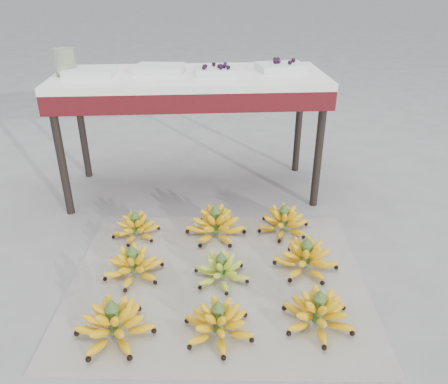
{
  "coord_description": "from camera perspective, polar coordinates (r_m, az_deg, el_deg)",
  "views": [
    {
      "loc": [
        -0.05,
        -1.48,
        1.2
      ],
      "look_at": [
        0.07,
        0.36,
        0.26
      ],
      "focal_mm": 35.0,
      "sensor_mm": 36.0,
      "label": 1
    }
  ],
  "objects": [
    {
      "name": "ground",
      "position": [
        1.9,
        -1.51,
        -11.92
      ],
      "size": [
        60.0,
        60.0,
        0.0
      ],
      "primitive_type": "plane",
      "color": "slate",
      "rests_on": "ground"
    },
    {
      "name": "newspaper_mat",
      "position": [
        1.92,
        -0.79,
        -11.27
      ],
      "size": [
        1.33,
        1.15,
        0.01
      ],
      "primitive_type": "cube",
      "rotation": [
        0.0,
        0.0,
        -0.08
      ],
      "color": "white",
      "rests_on": "ground"
    },
    {
      "name": "bunch_front_left",
      "position": [
        1.68,
        -14.15,
        -16.37
      ],
      "size": [
        0.35,
        0.35,
        0.17
      ],
      "rotation": [
        0.0,
        0.0,
        -0.26
      ],
      "color": "#FFC000",
      "rests_on": "newspaper_mat"
    },
    {
      "name": "bunch_front_center",
      "position": [
        1.64,
        -0.74,
        -16.71
      ],
      "size": [
        0.34,
        0.34,
        0.16
      ],
      "rotation": [
        0.0,
        0.0,
        0.4
      ],
      "color": "#FFC000",
      "rests_on": "newspaper_mat"
    },
    {
      "name": "bunch_front_right",
      "position": [
        1.71,
        12.16,
        -15.14
      ],
      "size": [
        0.32,
        0.32,
        0.17
      ],
      "rotation": [
        0.0,
        0.0,
        0.22
      ],
      "color": "#FFC000",
      "rests_on": "newspaper_mat"
    },
    {
      "name": "bunch_mid_left",
      "position": [
        1.95,
        -11.74,
        -9.3
      ],
      "size": [
        0.27,
        0.27,
        0.16
      ],
      "rotation": [
        0.0,
        0.0,
        -0.04
      ],
      "color": "#FFC000",
      "rests_on": "newspaper_mat"
    },
    {
      "name": "bunch_mid_center",
      "position": [
        1.89,
        -0.37,
        -10.12
      ],
      "size": [
        0.27,
        0.27,
        0.14
      ],
      "rotation": [
        0.0,
        0.0,
        0.14
      ],
      "color": "#7EAA31",
      "rests_on": "newspaper_mat"
    },
    {
      "name": "bunch_mid_right",
      "position": [
        1.98,
        10.65,
        -8.47
      ],
      "size": [
        0.33,
        0.33,
        0.17
      ],
      "rotation": [
        0.0,
        0.0,
        -0.23
      ],
      "color": "#FFC000",
      "rests_on": "newspaper_mat"
    },
    {
      "name": "bunch_back_left",
      "position": [
        2.22,
        -11.45,
        -4.53
      ],
      "size": [
        0.27,
        0.27,
        0.14
      ],
      "rotation": [
        0.0,
        0.0,
        -0.16
      ],
      "color": "#FFC000",
      "rests_on": "newspaper_mat"
    },
    {
      "name": "bunch_back_center",
      "position": [
        2.17,
        -1.09,
        -4.3
      ],
      "size": [
        0.38,
        0.38,
        0.18
      ],
      "rotation": [
        0.0,
        0.0,
        -0.42
      ],
      "color": "#FFC000",
      "rests_on": "newspaper_mat"
    },
    {
      "name": "bunch_back_right",
      "position": [
        2.23,
        7.77,
        -3.84
      ],
      "size": [
        0.29,
        0.29,
        0.16
      ],
      "rotation": [
        0.0,
        0.0,
        -0.12
      ],
      "color": "#FFC000",
      "rests_on": "newspaper_mat"
    },
    {
      "name": "vendor_table",
      "position": [
        2.45,
        -4.42,
        13.35
      ],
      "size": [
        1.45,
        0.58,
        0.7
      ],
      "color": "black",
      "rests_on": "ground"
    },
    {
      "name": "tray_far_left",
      "position": [
        2.46,
        -17.08,
        14.73
      ],
      "size": [
        0.26,
        0.2,
        0.04
      ],
      "color": "silver",
      "rests_on": "vendor_table"
    },
    {
      "name": "tray_left",
      "position": [
        2.47,
        -8.37,
        15.64
      ],
      "size": [
        0.27,
        0.21,
        0.04
      ],
      "color": "silver",
      "rests_on": "vendor_table"
    },
    {
      "name": "tray_right",
      "position": [
        2.4,
        -1.0,
        15.55
      ],
      "size": [
        0.24,
        0.18,
        0.06
      ],
      "color": "silver",
      "rests_on": "vendor_table"
    },
    {
      "name": "tray_far_right",
      "position": [
        2.51,
        7.43,
        15.9
      ],
      "size": [
        0.28,
        0.22,
        0.06
      ],
      "color": "silver",
      "rests_on": "vendor_table"
    },
    {
      "name": "glass_jar",
      "position": [
        2.51,
        -20.03,
        15.66
      ],
      "size": [
        0.11,
        0.11,
        0.14
      ],
      "primitive_type": "cylinder",
      "rotation": [
        0.0,
        0.0,
        -0.01
      ],
      "color": "beige",
      "rests_on": "vendor_table"
    }
  ]
}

